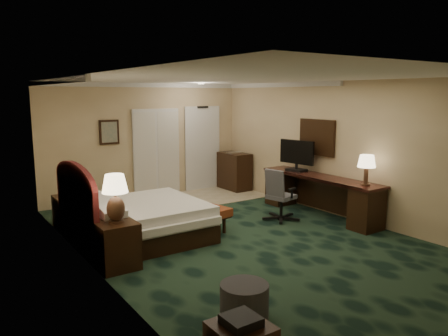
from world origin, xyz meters
TOP-DOWN VIEW (x-y plane):
  - floor at (0.00, 0.00)m, footprint 5.00×7.50m
  - ceiling at (0.00, 0.00)m, footprint 5.00×7.50m
  - wall_back at (0.00, 3.75)m, footprint 5.00×0.00m
  - wall_left at (-2.50, 0.00)m, footprint 0.00×7.50m
  - wall_right at (2.50, 0.00)m, footprint 0.00×7.50m
  - crown_molding at (0.00, 0.00)m, footprint 5.00×7.50m
  - tile_patch at (0.90, 2.90)m, footprint 3.20×1.70m
  - headboard at (-2.44, 1.00)m, footprint 0.12×2.00m
  - entry_door at (1.55, 3.72)m, footprint 1.02×0.06m
  - closet_doors at (0.25, 3.71)m, footprint 1.20×0.06m
  - wall_art at (-0.90, 3.71)m, footprint 0.45×0.06m
  - wall_mirror at (2.46, 0.60)m, footprint 0.05×0.95m
  - bed at (-1.41, 0.84)m, footprint 1.98×1.83m
  - nightstand_near at (-2.21, -0.08)m, footprint 0.54×0.61m
  - nightstand_far at (-2.25, 2.28)m, footprint 0.47×0.54m
  - lamp_near at (-2.20, -0.11)m, footprint 0.36×0.36m
  - lamp_far at (-2.21, 2.25)m, footprint 0.39×0.39m
  - bed_bench at (-0.24, 0.89)m, footprint 0.67×1.34m
  - ottoman at (-1.56, -2.25)m, footprint 0.60×0.60m
  - desk at (2.18, 0.21)m, footprint 0.61×2.82m
  - tv at (2.19, 0.91)m, footprint 0.20×0.86m
  - desk_lamp at (2.19, -0.89)m, footprint 0.33×0.33m
  - desk_chair at (1.32, 0.39)m, footprint 0.71×0.68m
  - minibar at (2.20, 3.20)m, footprint 0.50×0.90m

SIDE VIEW (x-z plane):
  - floor at x=0.00m, z-range 0.00..0.00m
  - tile_patch at x=0.90m, z-range 0.00..0.01m
  - ottoman at x=-1.56m, z-range 0.00..0.39m
  - bed_bench at x=-0.24m, z-range 0.00..0.43m
  - nightstand_far at x=-2.25m, z-range 0.00..0.59m
  - bed at x=-1.41m, z-range 0.00..0.63m
  - nightstand_near at x=-2.21m, z-range 0.00..0.67m
  - desk at x=2.18m, z-range 0.00..0.81m
  - minibar at x=2.20m, z-range 0.00..0.95m
  - desk_chair at x=1.32m, z-range 0.00..1.03m
  - headboard at x=-2.44m, z-range 0.00..1.40m
  - lamp_far at x=-2.21m, z-range 0.59..1.16m
  - lamp_near at x=-2.20m, z-range 0.67..1.35m
  - entry_door at x=1.55m, z-range -0.04..2.14m
  - closet_doors at x=0.25m, z-range 0.00..2.10m
  - desk_lamp at x=2.19m, z-range 0.81..1.38m
  - tv at x=2.19m, z-range 0.81..1.48m
  - wall_back at x=0.00m, z-range 0.00..2.70m
  - wall_left at x=-2.50m, z-range 0.00..2.70m
  - wall_right at x=2.50m, z-range 0.00..2.70m
  - wall_mirror at x=2.46m, z-range 1.18..1.93m
  - wall_art at x=-0.90m, z-range 1.33..1.88m
  - crown_molding at x=0.00m, z-range 2.60..2.70m
  - ceiling at x=0.00m, z-range 2.70..2.70m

